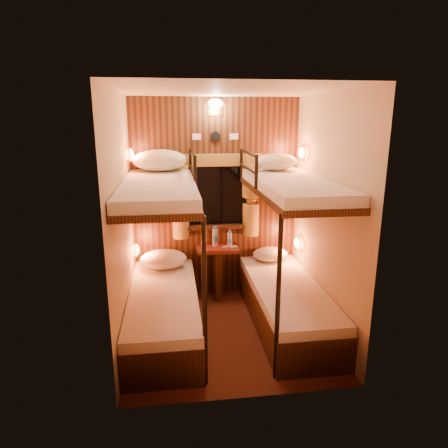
{
  "coord_description": "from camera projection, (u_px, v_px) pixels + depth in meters",
  "views": [
    {
      "loc": [
        -0.53,
        -3.72,
        2.15
      ],
      "look_at": [
        -0.01,
        0.15,
        1.12
      ],
      "focal_mm": 32.0,
      "sensor_mm": 36.0,
      "label": 1
    }
  ],
  "objects": [
    {
      "name": "reading_lamps",
      "position": [
        219.0,
        202.0,
        4.54
      ],
      "size": [
        2.0,
        0.2,
        1.25
      ],
      "color": "#FF5F26",
      "rests_on": "wall_left"
    },
    {
      "name": "bottle_right",
      "position": [
        230.0,
        240.0,
        4.79
      ],
      "size": [
        0.06,
        0.06,
        0.21
      ],
      "rotation": [
        0.0,
        0.0,
        0.36
      ],
      "color": "#99BFE5",
      "rests_on": "table"
    },
    {
      "name": "pillow_upper_right",
      "position": [
        276.0,
        162.0,
        4.5
      ],
      "size": [
        0.49,
        0.35,
        0.19
      ],
      "primitive_type": "ellipsoid",
      "color": "silver",
      "rests_on": "bunk_right"
    },
    {
      "name": "window",
      "position": [
        216.0,
        201.0,
        4.85
      ],
      "size": [
        1.0,
        0.12,
        0.79
      ],
      "color": "black",
      "rests_on": "back_panel"
    },
    {
      "name": "bottle_left",
      "position": [
        215.0,
        238.0,
        4.82
      ],
      "size": [
        0.07,
        0.07,
        0.26
      ],
      "rotation": [
        0.0,
        0.0,
        -0.07
      ],
      "color": "#99BFE5",
      "rests_on": "table"
    },
    {
      "name": "wall_right",
      "position": [
        326.0,
        217.0,
        4.01
      ],
      "size": [
        0.0,
        2.4,
        2.4
      ],
      "primitive_type": "plane",
      "rotation": [
        1.57,
        0.0,
        -1.57
      ],
      "color": "#C6B293",
      "rests_on": "floor"
    },
    {
      "name": "pillow_upper_left",
      "position": [
        160.0,
        160.0,
        4.42
      ],
      "size": [
        0.6,
        0.43,
        0.24
      ],
      "primitive_type": "ellipsoid",
      "color": "silver",
      "rests_on": "bunk_left"
    },
    {
      "name": "floor",
      "position": [
        227.0,
        331.0,
        4.19
      ],
      "size": [
        2.1,
        2.1,
        0.0
      ],
      "primitive_type": "plane",
      "color": "black",
      "rests_on": "ground"
    },
    {
      "name": "curtains",
      "position": [
        216.0,
        195.0,
        4.79
      ],
      "size": [
        1.1,
        0.22,
        1.0
      ],
      "color": "olive",
      "rests_on": "back_panel"
    },
    {
      "name": "table",
      "position": [
        218.0,
        265.0,
        4.89
      ],
      "size": [
        0.5,
        0.34,
        0.66
      ],
      "color": "#532013",
      "rests_on": "floor"
    },
    {
      "name": "wall_left",
      "position": [
        122.0,
        223.0,
        3.75
      ],
      "size": [
        0.0,
        2.4,
        2.4
      ],
      "primitive_type": "plane",
      "rotation": [
        1.57,
        0.0,
        1.57
      ],
      "color": "#C6B293",
      "rests_on": "floor"
    },
    {
      "name": "sachet_b",
      "position": [
        234.0,
        246.0,
        4.84
      ],
      "size": [
        0.09,
        0.08,
        0.01
      ],
      "primitive_type": "cube",
      "rotation": [
        0.0,
        0.0,
        0.26
      ],
      "color": "silver",
      "rests_on": "table"
    },
    {
      "name": "wall_back",
      "position": [
        215.0,
        199.0,
        4.88
      ],
      "size": [
        2.4,
        0.0,
        2.4
      ],
      "primitive_type": "plane",
      "rotation": [
        1.57,
        0.0,
        0.0
      ],
      "color": "#C6B293",
      "rests_on": "floor"
    },
    {
      "name": "ceiling",
      "position": [
        228.0,
        90.0,
        3.57
      ],
      "size": [
        2.1,
        2.1,
        0.0
      ],
      "primitive_type": "plane",
      "rotation": [
        3.14,
        0.0,
        0.0
      ],
      "color": "silver",
      "rests_on": "wall_back"
    },
    {
      "name": "wall_front",
      "position": [
        248.0,
        255.0,
        2.87
      ],
      "size": [
        2.4,
        0.0,
        2.4
      ],
      "primitive_type": "plane",
      "rotation": [
        -1.57,
        0.0,
        0.0
      ],
      "color": "#C6B293",
      "rests_on": "floor"
    },
    {
      "name": "pillow_lower_left",
      "position": [
        164.0,
        259.0,
        4.66
      ],
      "size": [
        0.55,
        0.39,
        0.21
      ],
      "primitive_type": "ellipsoid",
      "color": "silver",
      "rests_on": "bunk_left"
    },
    {
      "name": "back_panel",
      "position": [
        216.0,
        199.0,
        4.87
      ],
      "size": [
        2.0,
        0.03,
        2.4
      ],
      "primitive_type": "cube",
      "color": "black",
      "rests_on": "floor"
    },
    {
      "name": "sachet_a",
      "position": [
        226.0,
        247.0,
        4.83
      ],
      "size": [
        0.09,
        0.08,
        0.01
      ],
      "primitive_type": "cube",
      "rotation": [
        0.0,
        0.0,
        0.37
      ],
      "color": "silver",
      "rests_on": "table"
    },
    {
      "name": "bunk_left",
      "position": [
        163.0,
        282.0,
        4.03
      ],
      "size": [
        0.72,
        1.9,
        1.82
      ],
      "color": "black",
      "rests_on": "floor"
    },
    {
      "name": "bunk_right",
      "position": [
        287.0,
        275.0,
        4.19
      ],
      "size": [
        0.72,
        1.9,
        1.82
      ],
      "color": "black",
      "rests_on": "floor"
    },
    {
      "name": "pillow_lower_right",
      "position": [
        270.0,
        254.0,
        4.91
      ],
      "size": [
        0.43,
        0.31,
        0.17
      ],
      "primitive_type": "ellipsoid",
      "color": "silver",
      "rests_on": "bunk_right"
    },
    {
      "name": "back_fixtures",
      "position": [
        215.0,
        110.0,
        4.57
      ],
      "size": [
        0.54,
        0.09,
        0.48
      ],
      "color": "black",
      "rests_on": "back_panel"
    }
  ]
}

